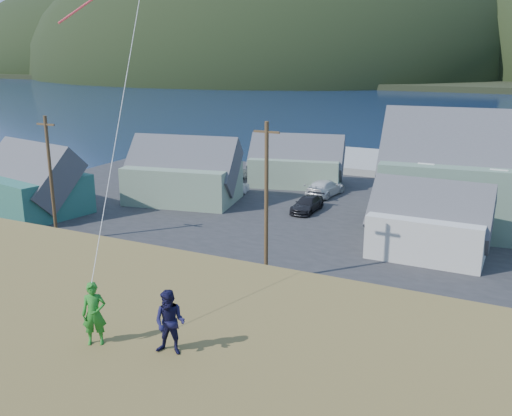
{
  "coord_description": "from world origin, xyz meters",
  "views": [
    {
      "loc": [
        10.88,
        -27.78,
        13.78
      ],
      "look_at": [
        3.09,
        -11.79,
        8.8
      ],
      "focal_mm": 40.0,
      "sensor_mm": 36.0,
      "label": 1
    }
  ],
  "objects_px": {
    "shed_teal": "(29,182)",
    "shed_white": "(429,222)",
    "kite_flyer_navy": "(170,322)",
    "shed_palegreen_far": "(296,162)",
    "wharf": "(375,162)",
    "shed_palegreen_near": "(183,173)",
    "kite_flyer_green": "(94,314)"
  },
  "relations": [
    {
      "from": "shed_teal",
      "to": "wharf",
      "type": "bearing_deg",
      "value": 68.94
    },
    {
      "from": "wharf",
      "to": "shed_palegreen_near",
      "type": "bearing_deg",
      "value": -115.23
    },
    {
      "from": "shed_teal",
      "to": "shed_palegreen_near",
      "type": "height_order",
      "value": "shed_teal"
    },
    {
      "from": "shed_white",
      "to": "shed_palegreen_far",
      "type": "xyz_separation_m",
      "value": [
        -16.02,
        15.58,
        0.04
      ]
    },
    {
      "from": "shed_palegreen_near",
      "to": "kite_flyer_green",
      "type": "xyz_separation_m",
      "value": [
        19.98,
        -34.1,
        5.18
      ]
    },
    {
      "from": "kite_flyer_navy",
      "to": "kite_flyer_green",
      "type": "bearing_deg",
      "value": -179.12
    },
    {
      "from": "shed_palegreen_near",
      "to": "shed_white",
      "type": "distance_m",
      "value": 23.37
    },
    {
      "from": "shed_teal",
      "to": "shed_palegreen_near",
      "type": "xyz_separation_m",
      "value": [
        9.73,
        8.98,
        -0.01
      ]
    },
    {
      "from": "shed_white",
      "to": "kite_flyer_green",
      "type": "bearing_deg",
      "value": -95.65
    },
    {
      "from": "wharf",
      "to": "shed_palegreen_far",
      "type": "relative_size",
      "value": 2.45
    },
    {
      "from": "shed_white",
      "to": "kite_flyer_navy",
      "type": "bearing_deg",
      "value": -92.18
    },
    {
      "from": "shed_teal",
      "to": "shed_palegreen_far",
      "type": "relative_size",
      "value": 0.99
    },
    {
      "from": "shed_teal",
      "to": "kite_flyer_navy",
      "type": "xyz_separation_m",
      "value": [
        31.51,
        -24.72,
        5.17
      ]
    },
    {
      "from": "shed_palegreen_near",
      "to": "shed_palegreen_far",
      "type": "distance_m",
      "value": 12.82
    },
    {
      "from": "shed_white",
      "to": "kite_flyer_green",
      "type": "height_order",
      "value": "kite_flyer_green"
    },
    {
      "from": "shed_white",
      "to": "kite_flyer_navy",
      "type": "relative_size",
      "value": 5.3
    },
    {
      "from": "shed_teal",
      "to": "shed_white",
      "type": "distance_m",
      "value": 32.88
    },
    {
      "from": "shed_white",
      "to": "shed_teal",
      "type": "bearing_deg",
      "value": -172.63
    },
    {
      "from": "shed_palegreen_near",
      "to": "shed_white",
      "type": "bearing_deg",
      "value": -22.54
    },
    {
      "from": "wharf",
      "to": "shed_white",
      "type": "xyz_separation_m",
      "value": [
        11.27,
        -29.4,
        2.0
      ]
    },
    {
      "from": "shed_white",
      "to": "wharf",
      "type": "bearing_deg",
      "value": 110.96
    },
    {
      "from": "shed_white",
      "to": "shed_palegreen_far",
      "type": "height_order",
      "value": "shed_palegreen_far"
    },
    {
      "from": "shed_teal",
      "to": "shed_white",
      "type": "relative_size",
      "value": 1.32
    },
    {
      "from": "wharf",
      "to": "shed_palegreen_near",
      "type": "height_order",
      "value": "shed_palegreen_near"
    },
    {
      "from": "shed_teal",
      "to": "kite_flyer_navy",
      "type": "distance_m",
      "value": 40.38
    },
    {
      "from": "shed_teal",
      "to": "kite_flyer_navy",
      "type": "bearing_deg",
      "value": -26.78
    },
    {
      "from": "shed_teal",
      "to": "kite_flyer_navy",
      "type": "relative_size",
      "value": 7.02
    },
    {
      "from": "shed_palegreen_near",
      "to": "kite_flyer_navy",
      "type": "height_order",
      "value": "kite_flyer_navy"
    },
    {
      "from": "wharf",
      "to": "kite_flyer_green",
      "type": "distance_m",
      "value": 59.81
    },
    {
      "from": "shed_teal",
      "to": "shed_white",
      "type": "bearing_deg",
      "value": 18.72
    },
    {
      "from": "shed_white",
      "to": "kite_flyer_navy",
      "type": "height_order",
      "value": "kite_flyer_navy"
    },
    {
      "from": "wharf",
      "to": "shed_teal",
      "type": "relative_size",
      "value": 2.47
    }
  ]
}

